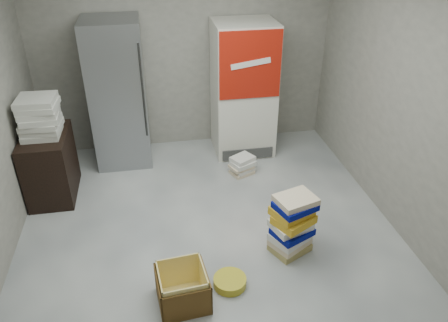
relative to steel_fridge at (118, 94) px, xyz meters
name	(u,v)px	position (x,y,z in m)	size (l,w,h in m)	color
ground	(214,254)	(0.90, -2.13, -0.95)	(5.00, 5.00, 0.00)	silver
room_shell	(212,85)	(0.90, -2.13, 0.85)	(4.04, 5.04, 2.82)	gray
steel_fridge	(118,94)	(0.00, 0.00, 0.00)	(0.70, 0.72, 1.90)	#93959A
coke_cooler	(243,89)	(1.65, -0.01, -0.05)	(0.80, 0.73, 1.80)	silver
wood_shelf	(50,165)	(-0.83, -0.73, -0.55)	(0.50, 0.80, 0.80)	black
supply_box_stack	(40,117)	(-0.82, -0.73, 0.08)	(0.44, 0.44, 0.45)	silver
phonebook_stack_main	(292,225)	(1.66, -2.22, -0.62)	(0.47, 0.47, 0.67)	#A29153
phonebook_stack_side	(242,165)	(1.51, -0.68, -0.83)	(0.37, 0.35, 0.24)	beige
cardboard_box	(183,289)	(0.53, -2.68, -0.81)	(0.47, 0.47, 0.35)	yellow
bucket_lid	(230,282)	(0.97, -2.57, -0.91)	(0.31, 0.31, 0.08)	gold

